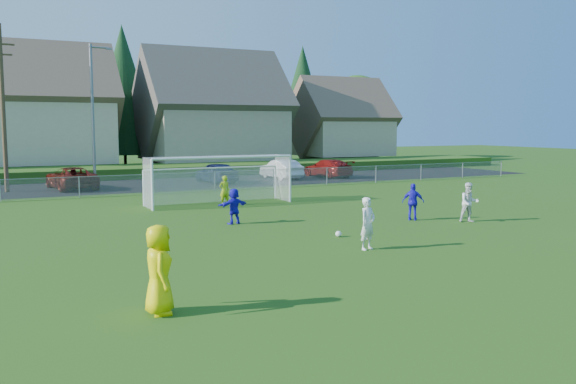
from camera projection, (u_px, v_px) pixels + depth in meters
name	position (u px, v px, depth m)	size (l,w,h in m)	color
ground	(415.00, 269.00, 17.18)	(160.00, 160.00, 0.00)	#193D0C
asphalt_lot	(160.00, 184.00, 41.58)	(60.00, 60.00, 0.00)	black
grass_embankment	(135.00, 171.00, 48.20)	(70.00, 6.00, 0.80)	#1E420F
soccer_ball	(338.00, 234.00, 22.08)	(0.22, 0.22, 0.22)	white
referee	(159.00, 270.00, 12.99)	(0.95, 0.62, 1.94)	yellow
player_white_a	(368.00, 224.00, 19.76)	(0.63, 0.41, 1.72)	silver
player_white_b	(469.00, 202.00, 25.38)	(0.81, 0.63, 1.66)	silver
player_blue_a	(413.00, 202.00, 25.89)	(0.92, 0.38, 1.57)	#1F15C8
player_blue_b	(234.00, 206.00, 24.95)	(1.36, 0.43, 1.47)	#1F15C8
goalkeeper	(224.00, 190.00, 30.75)	(0.55, 0.36, 1.51)	#B5CF18
car_c	(71.00, 178.00, 38.52)	(2.32, 5.03, 1.40)	#5B120A
car_e	(216.00, 172.00, 42.76)	(1.71, 4.24, 1.45)	#141C48
car_f	(281.00, 169.00, 45.93)	(1.52, 4.37, 1.44)	silver
car_g	(328.00, 168.00, 47.46)	(1.95, 4.78, 1.39)	maroon
soccer_goal	(218.00, 172.00, 31.24)	(7.42, 1.90, 2.50)	white
chainlink_fence	(183.00, 182.00, 36.63)	(52.06, 0.06, 1.20)	gray
streetlight	(94.00, 112.00, 37.74)	(1.38, 0.18, 9.00)	slate
utility_pole	(3.00, 106.00, 36.33)	(1.60, 0.26, 10.00)	#473321
houses_row	(136.00, 88.00, 54.95)	(53.90, 11.45, 13.27)	tan
tree_row	(112.00, 96.00, 60.15)	(65.98, 12.36, 13.80)	#382616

